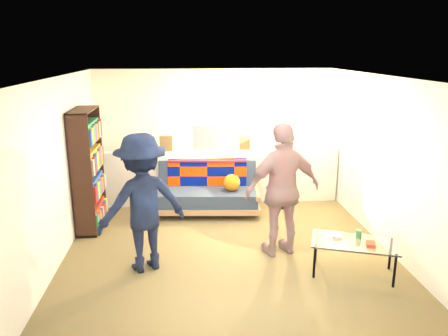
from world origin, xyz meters
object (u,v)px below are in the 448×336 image
at_px(bookshelf, 88,174).
at_px(futon_sofa, 208,192).
at_px(person_right, 283,190).
at_px(coffee_table, 355,244).
at_px(person_left, 142,203).
at_px(floor_lamp, 284,142).

bearing_deg(bookshelf, futon_sofa, 14.48).
distance_m(bookshelf, person_right, 3.06).
distance_m(coffee_table, person_left, 2.71).
height_order(coffee_table, person_right, person_right).
distance_m(floor_lamp, person_left, 3.08).
bearing_deg(futon_sofa, person_right, -61.39).
bearing_deg(futon_sofa, person_left, -115.50).
height_order(futon_sofa, bookshelf, bookshelf).
xyz_separation_m(futon_sofa, floor_lamp, (1.34, 0.12, 0.82)).
relative_size(floor_lamp, person_left, 0.94).
xyz_separation_m(coffee_table, person_left, (-2.63, 0.40, 0.48)).
xyz_separation_m(coffee_table, person_right, (-0.78, 0.66, 0.51)).
bearing_deg(bookshelf, person_left, -56.65).
bearing_deg(coffee_table, person_right, 139.70).
height_order(coffee_table, person_left, person_left).
relative_size(coffee_table, floor_lamp, 0.70).
bearing_deg(person_left, floor_lamp, -161.62).
xyz_separation_m(bookshelf, person_right, (2.81, -1.20, 0.04)).
distance_m(person_left, person_right, 1.87).
relative_size(coffee_table, person_left, 0.66).
distance_m(bookshelf, person_left, 1.75).
distance_m(coffee_table, person_right, 1.15).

